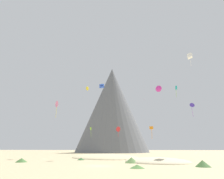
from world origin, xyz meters
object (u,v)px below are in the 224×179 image
at_px(kite_magenta_mid, 158,89).
at_px(kite_red_low, 118,129).
at_px(bush_far_right, 132,160).
at_px(kite_rainbow_mid, 144,99).
at_px(bush_low_patch, 81,159).
at_px(kite_lime_low, 91,130).
at_px(kite_white_high, 190,56).
at_px(bush_near_right, 137,166).
at_px(kite_pink_mid, 57,104).
at_px(kite_orange_low, 151,129).
at_px(kite_yellow_mid, 88,88).
at_px(bush_mid_center, 203,163).
at_px(kite_blue_mid, 102,86).
at_px(rock_massif, 113,110).
at_px(kite_indigo_mid, 192,105).
at_px(bush_far_left, 21,160).
at_px(kite_teal_mid, 176,89).

bearing_deg(kite_magenta_mid, kite_red_low, 154.46).
relative_size(bush_far_right, kite_rainbow_mid, 3.25).
height_order(bush_low_patch, kite_red_low, kite_red_low).
xyz_separation_m(kite_rainbow_mid, kite_lime_low, (-25.27, -2.48, -14.53)).
bearing_deg(kite_white_high, kite_rainbow_mid, -143.63).
xyz_separation_m(bush_far_right, kite_white_high, (18.69, 14.83, 29.20)).
bearing_deg(kite_lime_low, bush_near_right, -59.20).
height_order(bush_low_patch, kite_lime_low, kite_lime_low).
bearing_deg(kite_pink_mid, kite_orange_low, -147.19).
relative_size(kite_orange_low, kite_red_low, 0.76).
distance_m(kite_yellow_mid, kite_orange_low, 32.50).
distance_m(bush_mid_center, kite_red_low, 51.32).
bearing_deg(kite_blue_mid, bush_low_patch, 93.76).
distance_m(rock_massif, kite_red_low, 49.66).
relative_size(kite_blue_mid, kite_red_low, 0.36).
distance_m(kite_pink_mid, kite_white_high, 43.55).
height_order(kite_magenta_mid, kite_pink_mid, kite_magenta_mid).
distance_m(kite_rainbow_mid, kite_yellow_mid, 31.93).
distance_m(kite_blue_mid, kite_lime_low, 36.99).
xyz_separation_m(bush_near_right, kite_magenta_mid, (8.49, 28.91, 20.49)).
distance_m(kite_indigo_mid, kite_magenta_mid, 17.58).
distance_m(bush_near_right, bush_far_left, 25.62).
relative_size(bush_mid_center, kite_magenta_mid, 1.18).
bearing_deg(kite_white_high, kite_indigo_mid, -174.95).
xyz_separation_m(bush_far_right, kite_yellow_mid, (-15.85, 29.50, 24.16)).
distance_m(bush_far_right, kite_teal_mid, 40.34).
xyz_separation_m(kite_rainbow_mid, kite_white_high, (11.35, -36.63, 4.56)).
distance_m(rock_massif, kite_lime_low, 41.86).
height_order(kite_white_high, kite_orange_low, kite_white_high).
bearing_deg(kite_teal_mid, kite_magenta_mid, -123.03).
xyz_separation_m(bush_low_patch, kite_yellow_mid, (-3.74, 21.43, 24.42)).
height_order(rock_massif, kite_red_low, rock_massif).
xyz_separation_m(kite_white_high, kite_orange_low, (-13.11, -2.73, -22.20)).
relative_size(rock_massif, kite_magenta_mid, 31.76).
bearing_deg(kite_orange_low, kite_blue_mid, 39.53).
bearing_deg(kite_yellow_mid, kite_indigo_mid, -60.47).
height_order(bush_mid_center, kite_orange_low, kite_orange_low).
xyz_separation_m(kite_rainbow_mid, kite_red_low, (-12.10, -10.86, -15.05)).
height_order(bush_mid_center, kite_blue_mid, kite_blue_mid).
xyz_separation_m(rock_massif, kite_rainbow_mid, (18.31, -35.54, -1.52)).
xyz_separation_m(kite_yellow_mid, kite_orange_low, (21.43, -17.40, -17.15)).
bearing_deg(kite_yellow_mid, kite_white_high, -83.99).
height_order(bush_near_right, kite_rainbow_mid, kite_rainbow_mid).
distance_m(bush_far_right, kite_yellow_mid, 41.29).
bearing_deg(rock_massif, bush_far_right, -82.81).
distance_m(kite_indigo_mid, kite_teal_mid, 8.14).
bearing_deg(kite_white_high, kite_lime_low, -113.85).
xyz_separation_m(kite_rainbow_mid, kite_pink_mid, (-29.89, -34.60, -9.28)).
xyz_separation_m(bush_mid_center, kite_rainbow_mid, (-3.75, 58.71, 24.66)).
bearing_deg(kite_yellow_mid, bush_far_left, -164.22).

